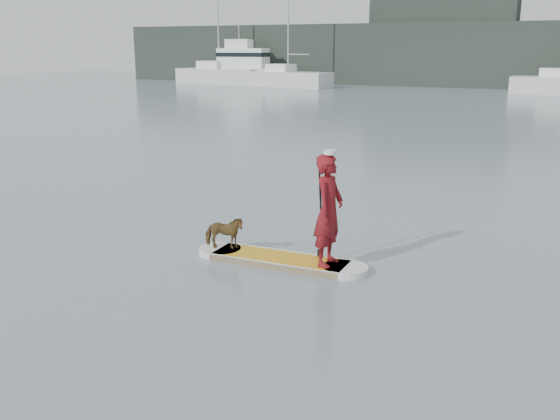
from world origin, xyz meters
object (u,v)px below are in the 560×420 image
at_px(dog, 224,233).
at_px(motor_yacht_b, 248,68).
at_px(paddleboard, 280,260).
at_px(paddler, 329,210).
at_px(sailboat_b, 287,77).
at_px(sailboat_a, 219,75).

distance_m(dog, motor_yacht_b, 54.71).
distance_m(paddleboard, paddler, 1.38).
relative_size(paddleboard, sailboat_b, 0.25).
bearing_deg(paddler, sailboat_a, 33.39).
distance_m(dog, sailboat_a, 55.30).
bearing_deg(motor_yacht_b, sailboat_b, -28.01).
relative_size(paddleboard, motor_yacht_b, 0.36).
relative_size(paddleboard, sailboat_a, 0.25).
relative_size(paddler, sailboat_a, 0.15).
bearing_deg(motor_yacht_b, paddleboard, -66.80).
relative_size(sailboat_a, motor_yacht_b, 1.43).
bearing_deg(dog, sailboat_a, 10.75).
bearing_deg(dog, paddleboard, -109.02).
bearing_deg(paddler, motor_yacht_b, 30.30).
height_order(paddleboard, dog, dog).
xyz_separation_m(paddleboard, paddler, (0.92, 0.02, 1.03)).
relative_size(paddler, sailboat_b, 0.15).
relative_size(dog, sailboat_a, 0.06).
xyz_separation_m(paddleboard, sailboat_a, (-29.53, 47.44, 0.87)).
bearing_deg(dog, sailboat_b, 3.20).
bearing_deg(paddler, paddleboard, 91.79).
xyz_separation_m(paddleboard, dog, (-1.16, -0.02, 0.38)).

